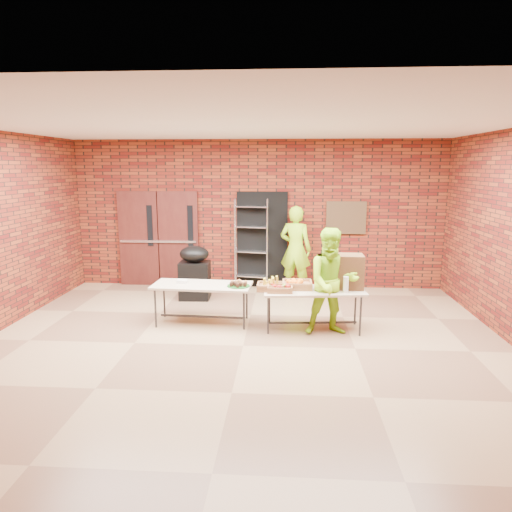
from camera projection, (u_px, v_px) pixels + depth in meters
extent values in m
cube|color=brown|center=(243.00, 347.00, 6.80)|extent=(8.00, 7.00, 0.04)
cube|color=silver|center=(242.00, 122.00, 6.18)|extent=(8.00, 7.00, 0.04)
cube|color=maroon|center=(258.00, 214.00, 9.94)|extent=(8.00, 0.04, 3.20)
cube|color=maroon|center=(193.00, 323.00, 3.04)|extent=(8.00, 0.04, 3.20)
cube|color=#451A13|center=(139.00, 239.00, 10.13)|extent=(0.88, 0.08, 2.10)
cube|color=#451A13|center=(179.00, 239.00, 10.08)|extent=(0.88, 0.08, 2.10)
cube|color=black|center=(150.00, 226.00, 10.01)|extent=(0.12, 0.02, 0.90)
cube|color=black|center=(190.00, 226.00, 9.95)|extent=(0.12, 0.02, 0.90)
cube|color=silver|center=(158.00, 242.00, 10.06)|extent=(1.70, 0.04, 0.05)
cube|color=black|center=(262.00, 240.00, 9.98)|extent=(1.10, 0.06, 2.10)
cube|color=#412A1A|center=(346.00, 218.00, 9.75)|extent=(0.85, 0.04, 0.70)
cube|color=tan|center=(202.00, 285.00, 7.68)|extent=(1.69, 0.78, 0.04)
cube|color=#2F2E33|center=(203.00, 317.00, 7.78)|extent=(1.47, 0.12, 0.03)
cylinder|color=#2F2E33|center=(164.00, 299.00, 8.06)|extent=(0.03, 0.03, 0.64)
cylinder|color=#2F2E33|center=(247.00, 301.00, 7.96)|extent=(0.03, 0.03, 0.64)
cylinder|color=#2F2E33|center=(155.00, 309.00, 7.52)|extent=(0.03, 0.03, 0.64)
cylinder|color=#2F2E33|center=(244.00, 311.00, 7.42)|extent=(0.03, 0.03, 0.64)
cube|color=tan|center=(314.00, 291.00, 7.38)|extent=(1.69, 0.83, 0.04)
cube|color=#2F2E33|center=(313.00, 323.00, 7.49)|extent=(1.44, 0.18, 0.03)
cylinder|color=#2F2E33|center=(269.00, 305.00, 7.76)|extent=(0.03, 0.03, 0.63)
cylinder|color=#2F2E33|center=(355.00, 306.00, 7.66)|extent=(0.03, 0.03, 0.63)
cylinder|color=#2F2E33|center=(268.00, 315.00, 7.23)|extent=(0.03, 0.03, 0.63)
cylinder|color=#2F2E33|center=(360.00, 317.00, 7.13)|extent=(0.03, 0.03, 0.63)
cube|color=#AB7044|center=(271.00, 288.00, 7.36)|extent=(0.43, 0.34, 0.07)
cube|color=#AB7044|center=(297.00, 286.00, 7.46)|extent=(0.48, 0.37, 0.07)
cube|color=#AB7044|center=(280.00, 290.00, 7.26)|extent=(0.40, 0.31, 0.06)
cylinder|color=#155219|center=(239.00, 286.00, 7.54)|extent=(0.38, 0.38, 0.01)
cube|color=white|center=(182.00, 281.00, 7.75)|extent=(0.17, 0.11, 0.06)
cube|color=#53381C|center=(350.00, 271.00, 7.42)|extent=(0.42, 0.38, 0.56)
cylinder|color=white|center=(330.00, 285.00, 7.18)|extent=(0.09, 0.09, 0.26)
cylinder|color=white|center=(346.00, 284.00, 7.19)|extent=(0.09, 0.09, 0.26)
cylinder|color=white|center=(332.00, 282.00, 7.35)|extent=(0.08, 0.08, 0.24)
cube|color=black|center=(195.00, 280.00, 9.17)|extent=(0.61, 0.51, 0.76)
ellipsoid|color=black|center=(194.00, 254.00, 9.07)|extent=(0.60, 0.52, 0.32)
imported|color=#95D818|center=(296.00, 249.00, 9.60)|extent=(0.77, 0.61, 1.83)
imported|color=#95D818|center=(332.00, 282.00, 7.14)|extent=(0.90, 0.74, 1.70)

